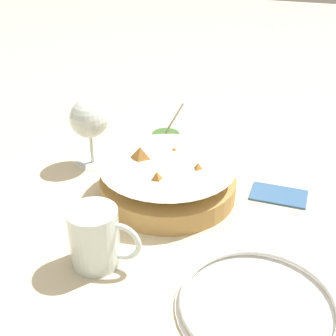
{
  "coord_description": "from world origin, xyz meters",
  "views": [
    {
      "loc": [
        0.19,
        -0.76,
        0.51
      ],
      "look_at": [
        -0.04,
        -0.03,
        0.06
      ],
      "focal_mm": 50.0,
      "sensor_mm": 36.0,
      "label": 1
    }
  ],
  "objects_px": {
    "sauce_cup": "(166,140)",
    "beer_mug": "(96,239)",
    "food_basket": "(168,181)",
    "wine_glass": "(89,121)",
    "side_plate": "(258,305)"
  },
  "relations": [
    {
      "from": "sauce_cup",
      "to": "beer_mug",
      "type": "relative_size",
      "value": 1.0
    },
    {
      "from": "food_basket",
      "to": "beer_mug",
      "type": "distance_m",
      "value": 0.22
    },
    {
      "from": "food_basket",
      "to": "sauce_cup",
      "type": "distance_m",
      "value": 0.2
    },
    {
      "from": "sauce_cup",
      "to": "wine_glass",
      "type": "height_order",
      "value": "wine_glass"
    },
    {
      "from": "wine_glass",
      "to": "side_plate",
      "type": "xyz_separation_m",
      "value": [
        0.4,
        -0.31,
        -0.09
      ]
    },
    {
      "from": "wine_glass",
      "to": "beer_mug",
      "type": "xyz_separation_m",
      "value": [
        0.15,
        -0.29,
        -0.05
      ]
    },
    {
      "from": "wine_glass",
      "to": "sauce_cup",
      "type": "bearing_deg",
      "value": 41.02
    },
    {
      "from": "wine_glass",
      "to": "side_plate",
      "type": "height_order",
      "value": "wine_glass"
    },
    {
      "from": "wine_glass",
      "to": "beer_mug",
      "type": "distance_m",
      "value": 0.33
    },
    {
      "from": "beer_mug",
      "to": "side_plate",
      "type": "bearing_deg",
      "value": -4.62
    },
    {
      "from": "food_basket",
      "to": "side_plate",
      "type": "distance_m",
      "value": 0.32
    },
    {
      "from": "sauce_cup",
      "to": "wine_glass",
      "type": "distance_m",
      "value": 0.19
    },
    {
      "from": "wine_glass",
      "to": "side_plate",
      "type": "distance_m",
      "value": 0.52
    },
    {
      "from": "food_basket",
      "to": "wine_glass",
      "type": "distance_m",
      "value": 0.22
    },
    {
      "from": "beer_mug",
      "to": "sauce_cup",
      "type": "bearing_deg",
      "value": 92.35
    }
  ]
}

